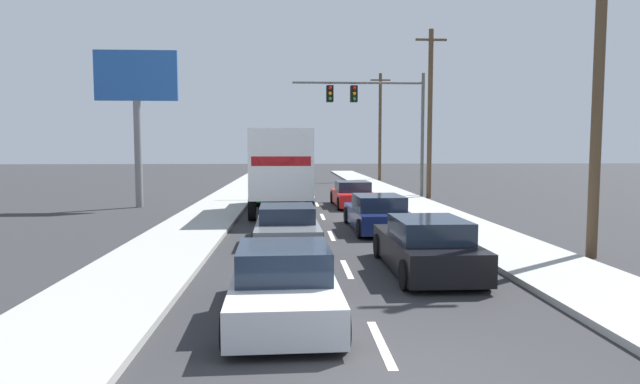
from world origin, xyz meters
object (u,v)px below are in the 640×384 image
(utility_pole_mid, at_px, (430,112))
(utility_pole_far, at_px, (380,126))
(utility_pole_near, at_px, (599,65))
(car_black, at_px, (426,247))
(car_gray, at_px, (287,227))
(box_truck, at_px, (281,168))
(car_navy, at_px, (377,214))
(car_red, at_px, (353,195))
(roadside_billboard, at_px, (137,96))
(traffic_signal_mast, at_px, (371,106))
(car_silver, at_px, (284,285))

(utility_pole_mid, relative_size, utility_pole_far, 1.01)
(utility_pole_near, height_order, utility_pole_far, utility_pole_near)
(car_black, relative_size, utility_pole_mid, 0.46)
(car_gray, bearing_deg, box_truck, 92.45)
(car_navy, xyz_separation_m, utility_pole_near, (4.96, -5.15, 4.51))
(car_red, height_order, roadside_billboard, roadside_billboard)
(box_truck, height_order, roadside_billboard, roadside_billboard)
(utility_pole_mid, xyz_separation_m, utility_pole_far, (0.01, 17.60, -0.05))
(utility_pole_far, bearing_deg, car_red, -102.85)
(car_black, relative_size, roadside_billboard, 0.58)
(car_gray, distance_m, car_black, 5.14)
(car_gray, relative_size, roadside_billboard, 0.60)
(traffic_signal_mast, height_order, utility_pole_mid, utility_pole_mid)
(traffic_signal_mast, xyz_separation_m, utility_pole_near, (3.32, -18.07, -0.36))
(car_navy, bearing_deg, car_black, -89.08)
(box_truck, height_order, car_black, box_truck)
(box_truck, bearing_deg, car_red, 40.22)
(car_silver, bearing_deg, traffic_signal_mast, 77.95)
(car_black, bearing_deg, utility_pole_near, 16.11)
(traffic_signal_mast, bearing_deg, car_gray, -107.33)
(utility_pole_mid, bearing_deg, car_red, -140.09)
(car_black, distance_m, traffic_signal_mast, 20.13)
(car_navy, xyz_separation_m, utility_pole_mid, (4.98, 12.04, 4.43))
(car_gray, height_order, car_navy, car_navy)
(car_black, relative_size, utility_pole_far, 0.46)
(car_gray, xyz_separation_m, utility_pole_far, (8.19, 32.26, 4.42))
(box_truck, bearing_deg, roadside_billboard, 155.79)
(utility_pole_near, relative_size, utility_pole_far, 1.03)
(car_silver, height_order, car_red, car_silver)
(utility_pole_far, bearing_deg, roadside_billboard, -125.93)
(car_silver, bearing_deg, utility_pole_near, 29.68)
(car_navy, bearing_deg, car_gray, -140.75)
(traffic_signal_mast, xyz_separation_m, utility_pole_mid, (3.34, -0.89, -0.45))
(box_truck, xyz_separation_m, car_navy, (3.53, -4.89, -1.50))
(car_red, bearing_deg, utility_pole_far, 77.15)
(car_gray, bearing_deg, utility_pole_mid, 60.82)
(box_truck, xyz_separation_m, car_red, (3.56, 3.01, -1.51))
(car_silver, height_order, traffic_signal_mast, traffic_signal_mast)
(car_red, distance_m, utility_pole_far, 22.73)
(car_red, relative_size, car_navy, 0.97)
(utility_pole_mid, bearing_deg, car_black, -104.68)
(box_truck, relative_size, car_red, 1.80)
(car_gray, height_order, roadside_billboard, roadside_billboard)
(car_gray, xyz_separation_m, car_navy, (3.21, 2.62, 0.04))
(car_navy, distance_m, traffic_signal_mast, 13.91)
(car_red, distance_m, utility_pole_near, 14.66)
(box_truck, height_order, utility_pole_far, utility_pole_far)
(car_gray, height_order, traffic_signal_mast, traffic_signal_mast)
(car_black, xyz_separation_m, roadside_billboard, (-10.74, 14.63, 4.88))
(car_black, xyz_separation_m, utility_pole_mid, (4.87, 18.59, 4.41))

